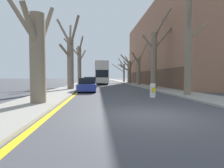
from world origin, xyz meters
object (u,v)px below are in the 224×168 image
object	(u,v)px
street_tree_right_4	(123,71)
double_decker_bus	(101,72)
street_tree_right_0	(189,41)
street_tree_left_1	(70,58)
street_tree_left_0	(37,53)
parked_car_0	(87,85)
parked_car_1	(90,83)
street_tree_right_2	(138,69)
street_tree_right_1	(155,56)
street_tree_right_3	(129,70)
traffic_bollard	(153,90)
street_tree_left_2	(79,62)

from	to	relation	value
street_tree_right_4	double_decker_bus	size ratio (longest dim) A/B	0.58
street_tree_right_0	street_tree_left_1	bearing A→B (deg)	143.10
street_tree_left_0	double_decker_bus	world-z (taller)	street_tree_left_0
street_tree_left_0	parked_car_0	size ratio (longest dim) A/B	1.47
street_tree_right_4	parked_car_1	world-z (taller)	street_tree_right_4
street_tree_right_2	street_tree_right_4	xyz separation A→B (m)	(-0.26, 15.76, 0.21)
street_tree_right_4	parked_car_0	distance (m)	28.39
street_tree_left_0	parked_car_1	bearing A→B (deg)	81.60
street_tree_left_1	street_tree_right_0	world-z (taller)	street_tree_right_0
street_tree_right_1	street_tree_right_3	bearing A→B (deg)	90.27
traffic_bollard	street_tree_left_1	bearing A→B (deg)	131.94
street_tree_right_0	street_tree_right_4	xyz separation A→B (m)	(-0.12, 32.18, -1.13)
street_tree_left_0	street_tree_left_1	size ratio (longest dim) A/B	0.73
street_tree_left_2	street_tree_right_1	xyz separation A→B (m)	(9.78, -8.81, 0.11)
street_tree_left_0	street_tree_right_2	size ratio (longest dim) A/B	0.84
street_tree_left_0	traffic_bollard	world-z (taller)	street_tree_left_0
street_tree_right_2	street_tree_right_4	distance (m)	15.76
street_tree_right_4	street_tree_right_1	bearing A→B (deg)	-89.54
street_tree_left_1	street_tree_right_3	size ratio (longest dim) A/B	1.26
street_tree_left_0	street_tree_right_4	distance (m)	36.58
street_tree_right_1	street_tree_right_4	distance (m)	24.36
double_decker_bus	street_tree_right_0	bearing A→B (deg)	-76.01
street_tree_left_0	parked_car_1	world-z (taller)	street_tree_left_0
double_decker_bus	parked_car_1	bearing A→B (deg)	-98.44
street_tree_left_2	street_tree_right_1	world-z (taller)	street_tree_right_1
street_tree_right_0	street_tree_right_3	size ratio (longest dim) A/B	1.43
street_tree_right_1	double_decker_bus	world-z (taller)	street_tree_right_1
street_tree_left_2	double_decker_bus	distance (m)	8.15
street_tree_left_0	street_tree_right_3	size ratio (longest dim) A/B	0.92
street_tree_right_0	street_tree_right_4	bearing A→B (deg)	90.22
street_tree_left_2	parked_car_0	size ratio (longest dim) A/B	2.16
street_tree_right_1	traffic_bollard	xyz separation A→B (m)	(-2.89, -8.23, -3.50)
street_tree_right_3	traffic_bollard	xyz separation A→B (m)	(-2.81, -24.94, -2.42)
street_tree_left_0	street_tree_right_1	distance (m)	14.82
street_tree_right_3	traffic_bollard	bearing A→B (deg)	-96.43
street_tree_left_1	street_tree_left_2	xyz separation A→B (m)	(0.06, 9.32, 0.37)
street_tree_right_2	double_decker_bus	bearing A→B (deg)	129.64
street_tree_left_2	street_tree_right_2	size ratio (longest dim) A/B	1.24
street_tree_right_2	parked_car_1	bearing A→B (deg)	-147.87
street_tree_right_1	parked_car_0	xyz separation A→B (m)	(-7.80, -2.92, -3.35)
street_tree_right_4	parked_car_0	size ratio (longest dim) A/B	1.63
street_tree_right_1	street_tree_right_0	bearing A→B (deg)	-90.54
street_tree_left_1	street_tree_right_1	distance (m)	9.86
street_tree_left_2	traffic_bollard	xyz separation A→B (m)	(6.89, -17.04, -3.39)
street_tree_left_2	parked_car_0	world-z (taller)	street_tree_left_2
street_tree_left_1	traffic_bollard	world-z (taller)	street_tree_left_1
street_tree_right_3	parked_car_1	distance (m)	15.34
street_tree_right_0	street_tree_right_1	bearing A→B (deg)	89.46
street_tree_left_2	street_tree_right_2	world-z (taller)	street_tree_left_2
street_tree_left_2	street_tree_right_3	world-z (taller)	street_tree_left_2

